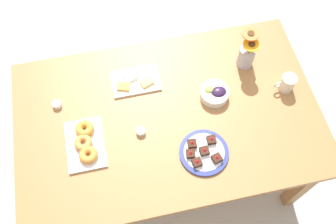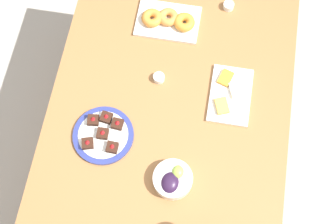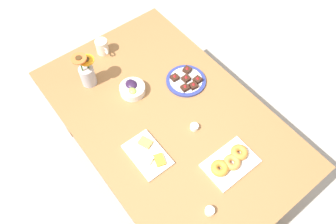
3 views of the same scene
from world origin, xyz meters
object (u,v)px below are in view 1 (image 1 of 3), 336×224
Objects in this scene: coffee_mug at (287,83)px; grape_bowl at (215,93)px; jam_cup_honey at (57,104)px; jam_cup_berry at (141,131)px; croissant_platter at (85,143)px; dessert_plate at (204,152)px; dining_table at (168,123)px; cheese_platter at (135,81)px; flower_vase at (247,55)px.

grape_bowl is (0.39, -0.03, -0.02)m from coffee_mug.
jam_cup_berry is at bearing 148.52° from jam_cup_honey.
dessert_plate reaches higher than croissant_platter.
croissant_platter is at bearing 9.51° from dining_table.
jam_cup_berry is at bearing 22.60° from dining_table.
coffee_mug is 1.10m from croissant_platter.
dining_table is at bearing 118.76° from cheese_platter.
croissant_platter is 0.59m from dessert_plate.
dining_table is at bearing 25.26° from flower_vase.
jam_cup_honey is at bearing -31.48° from jam_cup_berry.
jam_cup_berry is at bearing 6.65° from coffee_mug.
flower_vase reaches higher than coffee_mug.
grape_bowl is (-0.27, -0.06, 0.12)m from dining_table.
flower_vase is at bearing -142.79° from grape_bowl.
grape_bowl is at bearing 37.21° from flower_vase.
coffee_mug is 0.46× the size of dessert_plate.
dessert_plate reaches higher than cheese_platter.
grape_bowl reaches higher than dessert_plate.
jam_cup_berry is (0.82, 0.10, -0.04)m from coffee_mug.
coffee_mug is 0.39m from grape_bowl.
flower_vase reaches higher than cheese_platter.
dining_table is 13.93× the size of coffee_mug.
grape_bowl reaches higher than jam_cup_berry.
jam_cup_berry is at bearing 16.77° from grape_bowl.
cheese_platter is 0.44m from croissant_platter.
coffee_mug is 0.26m from flower_vase.
dining_table is 0.29m from dessert_plate.
jam_cup_honey and jam_cup_berry have the same top height.
flower_vase reaches higher than jam_cup_berry.
coffee_mug is at bearing 175.14° from grape_bowl.
dessert_plate is at bearing 27.27° from coffee_mug.
grape_bowl is at bearing -166.81° from dining_table.
jam_cup_berry is (0.43, 0.13, -0.01)m from grape_bowl.
jam_cup_honey is (0.56, -0.18, 0.10)m from dining_table.
jam_cup_berry is (-0.28, -0.01, -0.01)m from croissant_platter.
croissant_platter is at bearing 10.92° from grape_bowl.
dessert_plate is (0.53, 0.27, -0.04)m from coffee_mug.
croissant_platter is 1.15× the size of flower_vase.
flower_vase is at bearing 179.24° from cheese_platter.
cheese_platter reaches higher than jam_cup_berry.
coffee_mug reaches higher than jam_cup_berry.
jam_cup_berry is 0.19× the size of dessert_plate.
grape_bowl is 3.22× the size of jam_cup_berry.
dining_table is 0.57m from flower_vase.
flower_vase is (-1.05, -0.05, 0.07)m from jam_cup_honey.
coffee_mug is 0.82m from jam_cup_berry.
coffee_mug reaches higher than croissant_platter.
dining_table is at bearing -157.40° from jam_cup_berry.
cheese_platter is 0.63m from flower_vase.
jam_cup_berry is at bearing -178.33° from croissant_platter.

